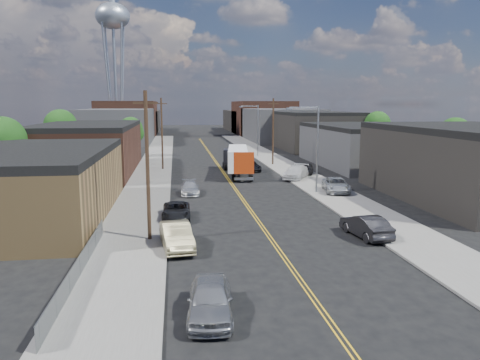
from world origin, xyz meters
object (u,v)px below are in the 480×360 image
object	(u,v)px
semi_truck	(236,159)
car_right_oncoming	(366,226)
water_tower	(113,21)
car_left_b	(177,236)
car_left_a	(210,299)
car_left_c	(176,211)
car_right_lot_c	(306,168)
car_right_lot_b	(296,172)
car_left_d	(190,188)
car_ahead_truck	(251,166)
car_right_lot_a	(336,185)

from	to	relation	value
semi_truck	car_right_oncoming	world-z (taller)	semi_truck
water_tower	car_left_b	xyz separation A→B (m)	(15.60, -102.00, -29.82)
car_left_b	car_right_oncoming	size ratio (longest dim) A/B	1.05
water_tower	semi_truck	bearing A→B (deg)	-71.63
car_left_a	car_left_c	world-z (taller)	car_left_a
water_tower	car_right_lot_c	distance (m)	84.90
car_right_lot_b	car_left_d	bearing A→B (deg)	-119.76
car_right_oncoming	car_right_lot_b	size ratio (longest dim) A/B	0.88
semi_truck	car_right_oncoming	size ratio (longest dim) A/B	2.96
car_ahead_truck	car_right_lot_a	bearing A→B (deg)	-71.80
car_left_a	car_right_lot_b	distance (m)	38.43
car_right_lot_b	car_right_oncoming	bearing A→B (deg)	-63.93
car_right_lot_b	car_right_lot_a	bearing A→B (deg)	-49.34
semi_truck	car_left_a	xyz separation A→B (m)	(-6.50, -41.24, -1.25)
car_left_d	car_right_lot_c	xyz separation A→B (m)	(15.47, 11.13, 0.22)
car_right_lot_a	car_left_a	bearing A→B (deg)	-108.78
car_right_lot_a	semi_truck	bearing A→B (deg)	130.94
car_ahead_truck	car_left_d	bearing A→B (deg)	-120.83
car_right_lot_c	car_ahead_truck	bearing A→B (deg)	164.28
car_left_d	car_right_lot_a	size ratio (longest dim) A/B	0.84
car_right_lot_b	water_tower	bearing A→B (deg)	141.39
car_left_d	car_right_oncoming	bearing A→B (deg)	-55.87
water_tower	car_right_lot_b	world-z (taller)	water_tower
car_right_lot_c	car_right_lot_a	bearing A→B (deg)	-72.98
car_right_oncoming	car_ahead_truck	xyz separation A→B (m)	(-2.72, 33.13, -0.11)
semi_truck	car_left_b	xyz separation A→B (m)	(-7.90, -31.24, -1.24)
car_left_d	car_right_lot_a	world-z (taller)	car_right_lot_a
car_right_oncoming	car_left_b	bearing A→B (deg)	-3.45
car_left_c	car_left_d	xyz separation A→B (m)	(1.40, 10.30, -0.01)
car_left_c	car_ahead_truck	distance (m)	27.96
car_left_b	car_left_d	distance (m)	18.35
semi_truck	car_left_a	world-z (taller)	semi_truck
car_left_a	car_ahead_truck	bearing A→B (deg)	83.32
car_left_d	car_right_lot_a	bearing A→B (deg)	-5.56
car_right_oncoming	car_left_d	bearing A→B (deg)	-63.64
water_tower	car_left_b	world-z (taller)	water_tower
semi_truck	car_right_lot_b	distance (m)	8.53
car_right_oncoming	car_ahead_truck	world-z (taller)	car_right_oncoming
car_left_a	car_ahead_truck	size ratio (longest dim) A/B	0.98
car_left_d	car_right_lot_b	xyz separation A→B (m)	(13.20, 7.79, 0.29)
car_left_c	car_right_lot_c	size ratio (longest dim) A/B	1.13
car_left_a	car_right_lot_c	bearing A→B (deg)	73.31
water_tower	semi_truck	size ratio (longest dim) A/B	2.61
semi_truck	car_right_lot_a	size ratio (longest dim) A/B	2.68
car_right_oncoming	car_right_lot_b	bearing A→B (deg)	-100.92
car_left_c	car_left_d	world-z (taller)	car_left_c
car_right_oncoming	car_right_lot_a	distance (m)	16.20
car_left_a	car_right_lot_b	xyz separation A→B (m)	(13.20, 36.09, 0.12)
car_right_lot_b	car_left_c	bearing A→B (deg)	-99.21
car_right_oncoming	car_right_lot_c	xyz separation A→B (m)	(3.87, 28.55, 0.08)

